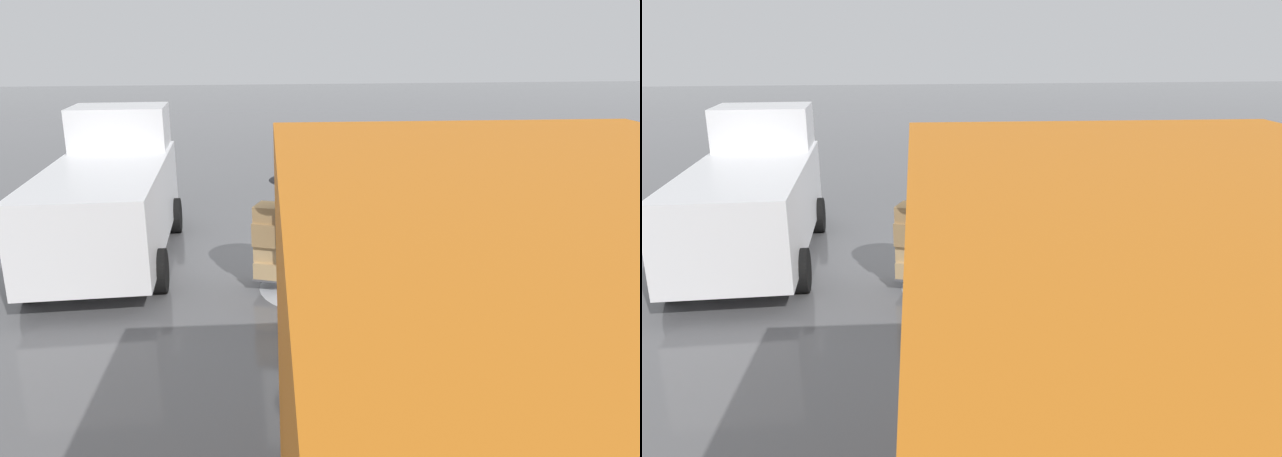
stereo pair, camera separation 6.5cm
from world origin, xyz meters
TOP-DOWN VIEW (x-y plane):
  - ground_plane at (0.00, 0.00)m, footprint 90.00×90.00m
  - slush_patch_mid_street at (0.21, 0.56)m, footprint 2.16×2.16m
  - cargo_van_parked_right at (3.89, -1.40)m, footprint 2.29×5.38m
  - shopping_cart_vendor at (-0.17, 0.07)m, footprint 0.73×0.92m
  - hand_dolly_boxes at (1.08, 0.46)m, footprint 0.71×0.83m
  - pedestrian_pink_side at (-0.57, 1.43)m, footprint 1.04×1.04m
  - pedestrian_black_side at (-1.44, 0.73)m, footprint 1.04×1.04m
  - pedestrian_white_side at (0.60, 0.98)m, footprint 1.04×1.04m

SIDE VIEW (x-z plane):
  - ground_plane at x=0.00m, z-range 0.00..0.00m
  - slush_patch_mid_street at x=0.21m, z-range 0.00..0.01m
  - shopping_cart_vendor at x=-0.17m, z-range 0.05..1.09m
  - hand_dolly_boxes at x=1.08m, z-range 0.07..1.47m
  - cargo_van_parked_right at x=3.89m, z-range -0.12..2.48m
  - pedestrian_black_side at x=-1.44m, z-range 0.50..2.64m
  - pedestrian_white_side at x=0.60m, z-range 0.50..2.64m
  - pedestrian_pink_side at x=-0.57m, z-range 0.51..2.66m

